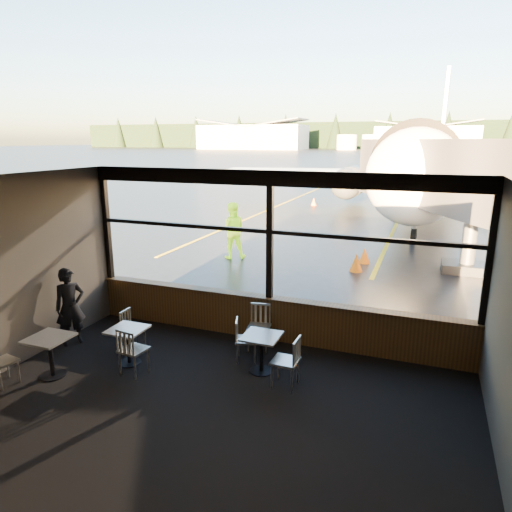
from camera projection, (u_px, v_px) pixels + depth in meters
The scene contains 32 objects.
ground_plane at pixel (421, 156), 118.33m from camera, with size 520.00×520.00×0.00m, color black.
carpet_floor at pixel (204, 417), 6.89m from camera, with size 8.00×6.00×0.01m, color black.
ceiling at pixel (197, 184), 6.02m from camera, with size 8.00×6.00×0.04m, color #38332D.
wall_back at pixel (31, 431), 3.74m from camera, with size 8.00×0.04×3.50m, color #463F38.
window_sill at pixel (269, 319), 9.50m from camera, with size 8.00×0.28×0.90m, color #4E3317.
window_header at pixel (270, 178), 8.78m from camera, with size 8.00×0.18×0.30m, color black.
mullion_left at pixel (107, 224), 10.42m from camera, with size 0.12×0.12×2.60m, color black.
mullion_centre at pixel (270, 237), 9.06m from camera, with size 0.12×0.12×2.60m, color black.
mullion_right at pixel (490, 254), 7.71m from camera, with size 0.12×0.12×2.60m, color black.
window_transom at pixel (270, 232), 9.04m from camera, with size 8.00×0.10×0.08m, color black.
airliner at pixel (437, 122), 27.18m from camera, with size 27.68×33.22×10.15m, color white, non-canonical shape.
jet_bridge at pixel (455, 203), 12.78m from camera, with size 8.79×10.74×4.69m, color #28282B, non-canonical shape.
cafe_table_near at pixel (261, 354), 8.15m from camera, with size 0.65×0.65×0.71m, color #9D9991, non-canonical shape.
cafe_table_mid at pixel (129, 346), 8.46m from camera, with size 0.64×0.64×0.70m, color #ACA89E, non-canonical shape.
cafe_table_left at pixel (51, 357), 7.99m from camera, with size 0.68×0.68×0.75m, color gray, non-canonical shape.
chair_near_e at pixel (285, 362), 7.66m from camera, with size 0.49×0.49×0.90m, color beige, non-canonical shape.
chair_near_w at pixel (246, 340), 8.56m from camera, with size 0.45×0.45×0.83m, color beige, non-canonical shape.
chair_near_n at pixel (259, 328), 9.02m from camera, with size 0.50×0.50×0.91m, color #BCB8AA, non-canonical shape.
chair_mid_s at pixel (134, 350), 8.08m from camera, with size 0.49×0.49×0.90m, color #B8B2A6, non-canonical shape.
chair_mid_w at pixel (133, 329), 9.10m from camera, with size 0.43×0.43×0.79m, color #BBB7A9, non-canonical shape.
chair_left_s at pixel (3, 362), 7.72m from camera, with size 0.45×0.45×0.83m, color #B3AEA2, non-canonical shape.
passenger at pixel (70, 307), 9.19m from camera, with size 0.58×0.38×1.60m, color black.
ground_crew at pixel (232, 230), 15.95m from camera, with size 0.96×0.75×1.98m, color #BFF219.
cone_nose at pixel (365, 256), 15.42m from camera, with size 0.38×0.38×0.53m, color #E15C07.
cone_wing at pixel (314, 202), 28.97m from camera, with size 0.35×0.35×0.49m, color orange.
hangar_left at pixel (253, 136), 195.35m from camera, with size 45.00×18.00×11.00m, color silver, non-canonical shape.
hangar_mid at pixel (426, 137), 175.98m from camera, with size 38.00×15.00×10.00m, color silver, non-canonical shape.
fuel_tank_a at pixel (347, 142), 184.05m from camera, with size 8.00×8.00×6.00m, color silver.
fuel_tank_b at pixel (372, 142), 180.62m from camera, with size 8.00×8.00×6.00m, color silver.
fuel_tank_c at pixel (398, 142), 177.19m from camera, with size 8.00×8.00×6.00m, color silver.
treeline at pixel (427, 135), 198.38m from camera, with size 360.00×3.00×12.00m, color black.
cone_extra at pixel (356, 263), 14.45m from camera, with size 0.41×0.41×0.57m, color #FF6908.
Camera 1 is at (2.89, -8.40, 4.07)m, focal length 32.00 mm.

